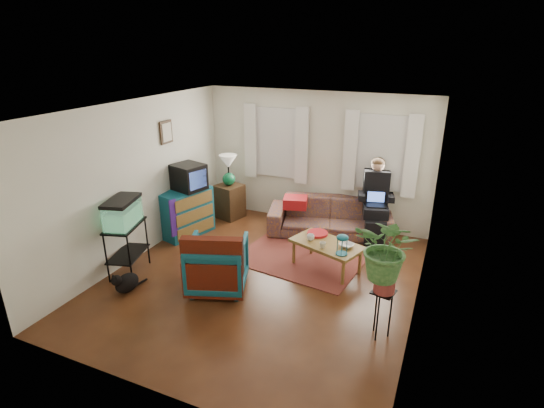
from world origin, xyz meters
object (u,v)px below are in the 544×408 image
at_px(coffee_table, 326,256).
at_px(dresser, 186,212).
at_px(side_table, 230,201).
at_px(plant_stand, 381,314).
at_px(aquarium_stand, 128,249).
at_px(sofa, 330,211).
at_px(armchair, 217,262).

bearing_deg(coffee_table, dresser, -165.01).
height_order(side_table, coffee_table, side_table).
bearing_deg(plant_stand, side_table, 143.50).
distance_m(aquarium_stand, coffee_table, 3.13).
xyz_separation_m(sofa, dresser, (-2.46, -1.12, -0.00)).
height_order(aquarium_stand, coffee_table, aquarium_stand).
bearing_deg(plant_stand, aquarium_stand, -179.91).
height_order(sofa, armchair, sofa).
distance_m(coffee_table, plant_stand, 1.74).
bearing_deg(sofa, side_table, 166.46).
height_order(armchair, plant_stand, armchair).
xyz_separation_m(sofa, coffee_table, (0.34, -1.35, -0.22)).
xyz_separation_m(side_table, dresser, (-0.34, -1.06, 0.09)).
height_order(dresser, aquarium_stand, dresser).
relative_size(sofa, aquarium_stand, 2.77).
bearing_deg(side_table, dresser, -107.81).
bearing_deg(dresser, coffee_table, 11.34).
distance_m(sofa, aquarium_stand, 3.66).
relative_size(coffee_table, plant_stand, 1.72).
xyz_separation_m(sofa, aquarium_stand, (-2.47, -2.70, -0.03)).
bearing_deg(sofa, armchair, -126.08).
distance_m(aquarium_stand, plant_stand, 3.92).
xyz_separation_m(armchair, plant_stand, (2.41, -0.18, -0.10)).
bearing_deg(aquarium_stand, plant_stand, -16.26).
distance_m(armchair, coffee_table, 1.77).
relative_size(aquarium_stand, plant_stand, 1.28).
xyz_separation_m(side_table, coffee_table, (2.46, -1.29, -0.12)).
xyz_separation_m(sofa, armchair, (-0.96, -2.52, -0.02)).
distance_m(sofa, armchair, 2.70).
bearing_deg(aquarium_stand, armchair, -9.37).
bearing_deg(dresser, side_table, 88.19).
distance_m(sofa, plant_stand, 3.06).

